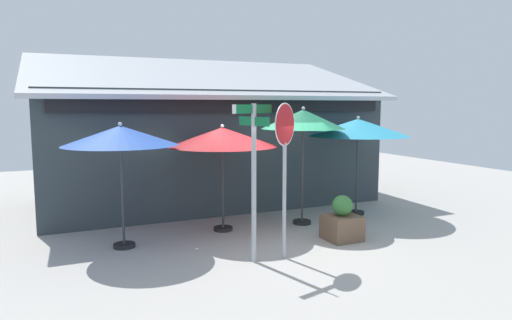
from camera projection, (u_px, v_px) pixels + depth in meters
ground_plane at (280, 241)px, 10.02m from camera, size 28.00×28.00×0.10m
cafe_building at (207, 143)px, 13.93m from camera, size 9.93×5.00×4.45m
street_sign_post at (254, 167)px, 8.34m from camera, size 0.86×0.80×2.92m
stop_sign at (285, 150)px, 8.53m from camera, size 0.65×0.48×2.94m
patio_umbrella_royal_blue_left at (120, 137)px, 9.15m from camera, size 2.28×2.28×2.56m
patio_umbrella_crimson_center at (222, 138)px, 10.44m from camera, size 2.49×2.49×2.46m
patio_umbrella_forest_green_right at (303, 120)px, 11.00m from camera, size 2.02×2.02×2.86m
patio_umbrella_teal_far_right at (358, 128)px, 12.02m from camera, size 2.66×2.66×2.61m
sidewalk_planter at (342, 222)px, 9.91m from camera, size 0.71×0.71×0.98m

